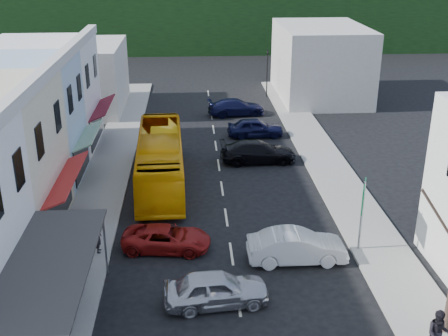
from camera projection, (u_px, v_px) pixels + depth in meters
ground at (231, 254)px, 28.01m from camera, size 120.00×120.00×0.00m
sidewalk_left at (106, 178)px, 36.80m from camera, size 3.00×52.00×0.15m
sidewalk_right at (332, 172)px, 37.66m from camera, size 3.00×52.00×0.15m
distant_block_left at (79, 77)px, 51.17m from camera, size 8.00×10.00×6.00m
distant_block_right at (320, 62)px, 55.09m from camera, size 8.00×12.00×7.00m
bus at (160, 161)px, 35.59m from camera, size 2.91×11.68×3.10m
car_silver at (216, 290)px, 23.86m from camera, size 4.56×2.24×1.40m
car_white at (297, 248)px, 27.12m from camera, size 4.41×1.83×1.40m
car_red at (166, 237)px, 28.17m from camera, size 4.80×2.44×1.40m
car_black_near at (258, 153)px, 39.42m from camera, size 4.55×1.96×1.40m
car_navy_mid at (255, 128)px, 44.55m from camera, size 4.44×1.90×1.40m
car_navy_far at (236, 107)px, 50.13m from camera, size 4.70×2.40×1.40m
pedestrian_left at (98, 236)px, 27.59m from camera, size 0.47×0.65×1.70m
pedestrian_right at (438, 336)px, 20.65m from camera, size 0.80×0.63×1.70m
direction_sign at (361, 217)px, 27.57m from camera, size 1.30×1.83×3.79m
traffic_signal at (267, 73)px, 55.52m from camera, size 0.53×0.97×4.73m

